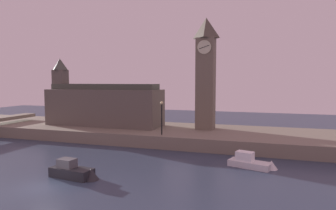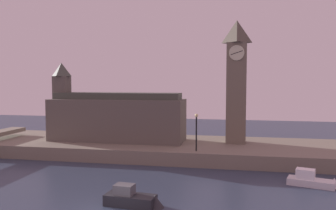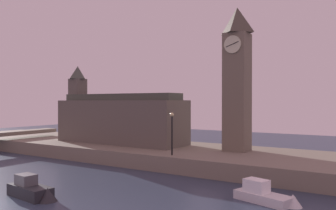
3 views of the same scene
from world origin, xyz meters
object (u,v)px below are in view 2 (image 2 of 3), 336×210
parliament_hall (114,117)px  streetlamp (196,128)px  clock_tower (236,80)px  boat_ferry_white (316,181)px  boat_barge_dark (135,199)px

parliament_hall → streetlamp: bearing=-23.9°
clock_tower → boat_ferry_white: (6.72, -11.32, -8.56)m
clock_tower → streetlamp: size_ratio=3.66×
parliament_hall → boat_barge_dark: size_ratio=3.80×
boat_barge_dark → boat_ferry_white: size_ratio=0.94×
clock_tower → streetlamp: (-4.07, -5.92, -5.04)m
streetlamp → boat_ferry_white: size_ratio=0.85×
clock_tower → boat_barge_dark: bearing=-110.3°
streetlamp → boat_ferry_white: streetlamp is taller
boat_barge_dark → streetlamp: bearing=77.3°
streetlamp → boat_ferry_white: 12.57m
clock_tower → boat_barge_dark: clock_tower is taller
clock_tower → parliament_hall: (-14.98, -1.09, -4.56)m
clock_tower → boat_ferry_white: clock_tower is taller
clock_tower → parliament_hall: bearing=-175.8°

